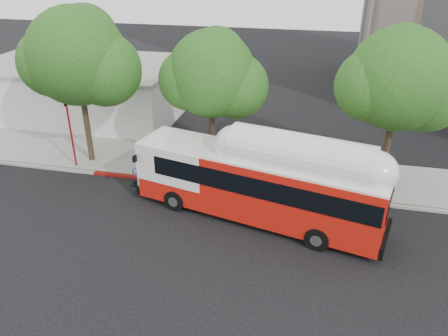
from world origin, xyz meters
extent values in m
plane|color=black|center=(0.00, 0.00, 0.00)|extent=(120.00, 120.00, 0.00)
cube|color=gray|center=(0.00, 6.50, 0.07)|extent=(60.00, 5.00, 0.15)
cube|color=gray|center=(0.00, 3.90, 0.07)|extent=(60.00, 0.30, 0.15)
cube|color=maroon|center=(-3.00, 3.90, 0.08)|extent=(10.00, 0.32, 0.16)
cylinder|color=#2D2116|center=(-9.00, 5.50, 3.04)|extent=(0.36, 0.36, 6.08)
sphere|color=#1E4B15|center=(-9.00, 5.50, 6.84)|extent=(5.80, 5.80, 5.80)
sphere|color=#1E4B15|center=(-7.41, 5.70, 6.08)|extent=(4.35, 4.35, 4.35)
cylinder|color=#2D2116|center=(-1.00, 6.00, 2.72)|extent=(0.36, 0.36, 5.44)
sphere|color=#1E4B15|center=(-1.00, 6.00, 6.12)|extent=(5.00, 5.00, 5.00)
sphere|color=#1E4B15|center=(0.38, 6.20, 5.44)|extent=(3.75, 3.75, 3.75)
cylinder|color=#2D2116|center=(9.00, 5.80, 2.88)|extent=(0.36, 0.36, 5.76)
sphere|color=#1E4B15|center=(9.00, 5.80, 6.48)|extent=(5.40, 5.40, 5.40)
sphere|color=#1E4B15|center=(10.48, 6.00, 5.76)|extent=(4.05, 4.05, 4.05)
cube|color=silver|center=(-14.00, 14.00, 2.00)|extent=(16.00, 10.00, 4.00)
cube|color=gray|center=(-14.00, 14.00, 4.10)|extent=(16.20, 10.20, 0.30)
cube|color=red|center=(2.45, 1.31, 1.89)|extent=(12.88, 5.63, 3.04)
cube|color=black|center=(2.96, 1.18, 2.52)|extent=(11.67, 5.39, 1.00)
cube|color=white|center=(2.45, 1.31, 3.45)|extent=(12.86, 5.55, 0.10)
cube|color=white|center=(4.49, 0.81, 3.73)|extent=(7.02, 3.63, 0.58)
cube|color=black|center=(-4.23, 2.93, 0.52)|extent=(1.26, 2.03, 0.06)
imported|color=navy|center=(-4.23, 2.93, 1.03)|extent=(1.04, 1.90, 0.95)
cylinder|color=#A31116|center=(-9.55, 4.47, 2.07)|extent=(0.12, 0.12, 4.14)
cube|color=black|center=(-9.55, 4.47, 4.25)|extent=(0.05, 0.41, 0.26)
camera|label=1|loc=(5.04, -17.68, 12.53)|focal=35.00mm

